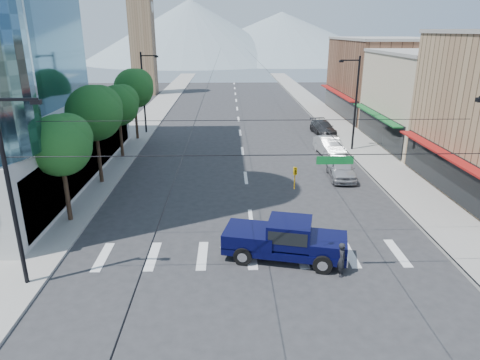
{
  "coord_description": "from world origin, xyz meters",
  "views": [
    {
      "loc": [
        -1.37,
        -18.45,
        11.23
      ],
      "look_at": [
        -0.72,
        4.94,
        3.0
      ],
      "focal_mm": 32.0,
      "sensor_mm": 36.0,
      "label": 1
    }
  ],
  "objects": [
    {
      "name": "sidewalk_right",
      "position": [
        12.0,
        40.0,
        0.07
      ],
      "size": [
        4.0,
        120.0,
        0.15
      ],
      "primitive_type": "cube",
      "color": "gray",
      "rests_on": "ground"
    },
    {
      "name": "shop_far",
      "position": [
        20.0,
        40.0,
        5.0
      ],
      "size": [
        12.0,
        18.0,
        10.0
      ],
      "primitive_type": "cube",
      "color": "brown",
      "rests_on": "ground"
    },
    {
      "name": "parked_car_near",
      "position": [
        7.6,
        13.75,
        0.81
      ],
      "size": [
        2.26,
        4.91,
        1.63
      ],
      "primitive_type": "imported",
      "rotation": [
        0.0,
        0.0,
        -0.07
      ],
      "color": "#A9A8AD",
      "rests_on": "ground"
    },
    {
      "name": "lamp_pole_nw",
      "position": [
        -10.67,
        30.0,
        4.94
      ],
      "size": [
        2.0,
        0.25,
        9.0
      ],
      "color": "black",
      "rests_on": "ground"
    },
    {
      "name": "parked_car_mid",
      "position": [
        8.16,
        20.36,
        0.85
      ],
      "size": [
        2.25,
        5.3,
        1.7
      ],
      "primitive_type": "imported",
      "rotation": [
        0.0,
        0.0,
        0.09
      ],
      "color": "beige",
      "rests_on": "ground"
    },
    {
      "name": "parked_car_far",
      "position": [
        9.4,
        29.07,
        0.74
      ],
      "size": [
        2.51,
        5.25,
        1.47
      ],
      "primitive_type": "imported",
      "rotation": [
        0.0,
        0.0,
        0.09
      ],
      "color": "#2D2D2F",
      "rests_on": "ground"
    },
    {
      "name": "clock_tower",
      "position": [
        -16.5,
        62.0,
        10.64
      ],
      "size": [
        4.8,
        4.8,
        20.4
      ],
      "color": "#8C6B4C",
      "rests_on": "ground"
    },
    {
      "name": "mountain_left",
      "position": [
        -15.0,
        150.0,
        11.0
      ],
      "size": [
        80.0,
        80.0,
        22.0
      ],
      "primitive_type": "cone",
      "color": "gray",
      "rests_on": "ground"
    },
    {
      "name": "tree_far",
      "position": [
        -11.07,
        27.1,
        5.59
      ],
      "size": [
        4.09,
        4.09,
        7.52
      ],
      "color": "black",
      "rests_on": "ground"
    },
    {
      "name": "tree_midnear",
      "position": [
        -11.07,
        13.1,
        5.59
      ],
      "size": [
        4.09,
        4.09,
        7.52
      ],
      "color": "black",
      "rests_on": "ground"
    },
    {
      "name": "tree_midfar",
      "position": [
        -11.07,
        20.1,
        4.99
      ],
      "size": [
        3.65,
        3.64,
        6.71
      ],
      "color": "black",
      "rests_on": "ground"
    },
    {
      "name": "sidewalk_left",
      "position": [
        -12.0,
        40.0,
        0.07
      ],
      "size": [
        4.0,
        120.0,
        0.15
      ],
      "primitive_type": "cube",
      "color": "gray",
      "rests_on": "ground"
    },
    {
      "name": "pickup_truck",
      "position": [
        1.46,
        1.15,
        1.12
      ],
      "size": [
        6.68,
        3.65,
        2.15
      ],
      "rotation": [
        0.0,
        0.0,
        -0.24
      ],
      "color": "#060832",
      "rests_on": "ground"
    },
    {
      "name": "signal_rig",
      "position": [
        0.19,
        -1.0,
        4.64
      ],
      "size": [
        21.8,
        0.2,
        9.0
      ],
      "color": "black",
      "rests_on": "ground"
    },
    {
      "name": "shop_mid",
      "position": [
        20.0,
        24.0,
        4.5
      ],
      "size": [
        12.0,
        14.0,
        9.0
      ],
      "primitive_type": "cube",
      "color": "tan",
      "rests_on": "ground"
    },
    {
      "name": "ground",
      "position": [
        0.0,
        0.0,
        0.0
      ],
      "size": [
        160.0,
        160.0,
        0.0
      ],
      "primitive_type": "plane",
      "color": "#28282B",
      "rests_on": "ground"
    },
    {
      "name": "tree_near",
      "position": [
        -11.07,
        6.1,
        4.99
      ],
      "size": [
        3.65,
        3.64,
        6.71
      ],
      "color": "black",
      "rests_on": "ground"
    },
    {
      "name": "lamp_pole_ne",
      "position": [
        10.67,
        22.0,
        4.94
      ],
      "size": [
        2.0,
        0.25,
        9.0
      ],
      "color": "black",
      "rests_on": "ground"
    },
    {
      "name": "mountain_right",
      "position": [
        20.0,
        160.0,
        9.0
      ],
      "size": [
        90.0,
        90.0,
        18.0
      ],
      "primitive_type": "cone",
      "color": "gray",
      "rests_on": "ground"
    },
    {
      "name": "pedestrian",
      "position": [
        4.01,
        -0.58,
        0.86
      ],
      "size": [
        0.52,
        0.7,
        1.73
      ],
      "primitive_type": "imported",
      "rotation": [
        0.0,
        0.0,
        1.38
      ],
      "color": "black",
      "rests_on": "ground"
    }
  ]
}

